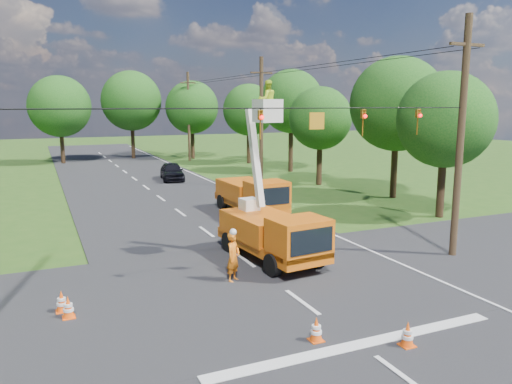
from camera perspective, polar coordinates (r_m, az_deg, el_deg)
name	(u,v)px	position (r m, az deg, el deg)	size (l,w,h in m)	color
ground	(161,199)	(34.98, -10.81, -0.77)	(140.00, 140.00, 0.00)	#295018
road_main	(161,199)	(34.98, -10.81, -0.77)	(12.00, 100.00, 0.06)	black
road_cross	(275,284)	(18.46, 2.22, -10.41)	(56.00, 10.00, 0.07)	black
stop_bar	(360,346)	(14.36, 11.77, -16.85)	(9.00, 0.45, 0.02)	silver
edge_line	(236,193)	(36.61, -2.25, -0.12)	(0.12, 90.00, 0.02)	silver
bucket_truck	(273,224)	(20.59, 1.91, -3.72)	(2.78, 6.03, 7.39)	#D35A0E
second_truck	(252,195)	(29.35, -0.45, -0.34)	(2.60, 6.08, 2.24)	#D35A0E
ground_worker	(233,257)	(18.40, -2.61, -7.45)	(0.67, 0.44, 1.84)	orange
distant_car	(172,171)	(43.36, -9.58, 2.35)	(1.80, 4.47, 1.52)	black
traffic_cone_0	(316,330)	(14.24, 6.90, -15.34)	(0.38, 0.38, 0.71)	#FF550D
traffic_cone_1	(407,334)	(14.46, 16.93, -15.31)	(0.38, 0.38, 0.71)	#FF550D
traffic_cone_2	(228,230)	(24.50, -3.22, -4.38)	(0.38, 0.38, 0.71)	#FF550D
traffic_cone_3	(240,223)	(25.81, -1.89, -3.62)	(0.38, 0.38, 0.71)	#FF550D
traffic_cone_4	(68,308)	(16.52, -20.66, -12.26)	(0.38, 0.38, 0.71)	#FF550D
traffic_cone_5	(62,302)	(17.05, -21.33, -11.60)	(0.38, 0.38, 0.71)	#FF550D
traffic_cone_7	(245,200)	(32.17, -1.32, -0.89)	(0.38, 0.38, 0.71)	#FF550D
pole_right_near	(461,137)	(22.42, 22.35, 5.86)	(1.80, 0.30, 10.00)	#4C3823
pole_right_mid	(261,122)	(39.04, 0.61, 8.06)	(1.80, 0.30, 10.00)	#4C3823
pole_right_far	(189,116)	(57.84, -7.70, 8.60)	(1.80, 0.30, 10.00)	#4C3823
signal_span	(332,120)	(18.39, 8.67, 8.15)	(18.00, 0.29, 1.07)	black
tree_right_a	(445,120)	(30.17, 20.83, 7.70)	(5.40, 5.40, 8.28)	#382616
tree_right_b	(397,104)	(35.63, 15.83, 9.63)	(6.40, 6.40, 9.65)	#382616
tree_right_c	(320,119)	(40.34, 7.36, 8.33)	(5.00, 5.00, 7.83)	#382616
tree_right_d	(291,102)	(48.08, 4.06, 10.27)	(6.00, 6.00, 9.70)	#382616
tree_right_e	(249,110)	(54.89, -0.84, 9.35)	(5.60, 5.60, 8.63)	#382616
tree_far_a	(60,106)	(58.59, -21.52, 9.08)	(6.60, 6.60, 9.50)	#382616
tree_far_b	(131,101)	(61.46, -14.07, 10.06)	(7.00, 7.00, 10.32)	#382616
tree_far_c	(192,107)	(60.02, -7.33, 9.57)	(6.20, 6.20, 9.18)	#382616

